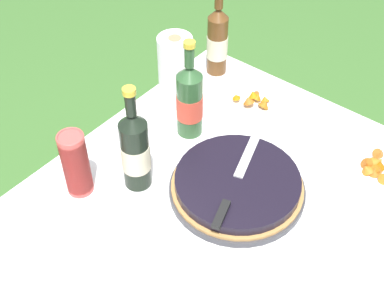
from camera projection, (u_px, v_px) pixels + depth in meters
garden_table at (165, 268)px, 1.39m from camera, size 1.58×0.93×0.69m
tablecloth at (164, 257)px, 1.35m from camera, size 1.59×0.94×0.10m
berry_tart at (237, 185)px, 1.46m from camera, size 0.38×0.38×0.06m
serving_knife at (235, 184)px, 1.42m from camera, size 0.36×0.14×0.01m
cup_stack at (76, 164)px, 1.42m from camera, size 0.07×0.07×0.20m
cider_bottle_green at (190, 100)px, 1.58m from camera, size 0.08×0.08×0.33m
cider_bottle_amber at (217, 40)px, 1.80m from camera, size 0.07×0.07×0.33m
juice_bottle_red at (135, 150)px, 1.42m from camera, size 0.08×0.08×0.33m
snack_plate_near at (375, 170)px, 1.52m from camera, size 0.23×0.23×0.05m
snack_plate_left at (253, 99)px, 1.76m from camera, size 0.23×0.23×0.05m
paper_towel_roll at (175, 70)px, 1.69m from camera, size 0.11×0.11×0.24m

